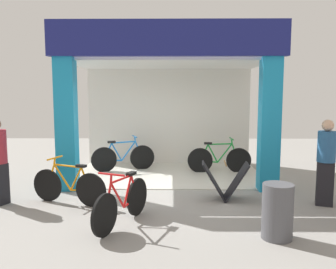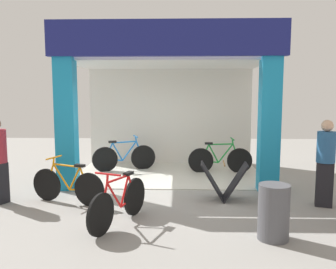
% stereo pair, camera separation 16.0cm
% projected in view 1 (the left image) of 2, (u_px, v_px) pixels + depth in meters
% --- Properties ---
extents(ground_plane, '(17.66, 17.66, 0.00)m').
position_uv_depth(ground_plane, '(168.00, 190.00, 7.80)').
color(ground_plane, gray).
rests_on(ground_plane, ground).
extents(shop_facade, '(5.03, 3.29, 3.64)m').
position_uv_depth(shop_facade, '(168.00, 101.00, 9.05)').
color(shop_facade, beige).
rests_on(shop_facade, ground).
extents(bicycle_inside_0, '(1.71, 0.47, 0.94)m').
position_uv_depth(bicycle_inside_0, '(219.00, 159.00, 9.43)').
color(bicycle_inside_0, black).
rests_on(bicycle_inside_0, ground).
extents(bicycle_inside_1, '(1.67, 0.64, 0.96)m').
position_uv_depth(bicycle_inside_1, '(123.00, 157.00, 9.65)').
color(bicycle_inside_1, black).
rests_on(bicycle_inside_1, ground).
extents(bicycle_parked_0, '(1.56, 0.61, 0.90)m').
position_uv_depth(bicycle_parked_0, '(69.00, 186.00, 6.79)').
color(bicycle_parked_0, black).
rests_on(bicycle_parked_0, ground).
extents(bicycle_parked_1, '(0.69, 1.56, 0.92)m').
position_uv_depth(bicycle_parked_1, '(122.00, 203.00, 5.71)').
color(bicycle_parked_1, black).
rests_on(bicycle_parked_1, ground).
extents(sandwich_board_sign, '(0.96, 0.59, 0.77)m').
position_uv_depth(sandwich_board_sign, '(225.00, 181.00, 7.06)').
color(sandwich_board_sign, black).
rests_on(sandwich_board_sign, ground).
extents(pedestrian_1, '(0.43, 0.43, 1.65)m').
position_uv_depth(pedestrian_1, '(326.00, 162.00, 6.65)').
color(pedestrian_1, black).
rests_on(pedestrian_1, ground).
extents(trash_bin, '(0.45, 0.45, 0.82)m').
position_uv_depth(trash_bin, '(277.00, 211.00, 5.16)').
color(trash_bin, '#4C4C51').
rests_on(trash_bin, ground).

